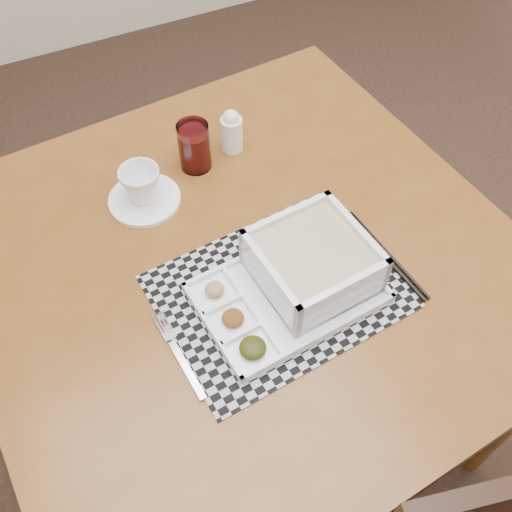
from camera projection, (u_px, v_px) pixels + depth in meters
The scene contains 10 objects.
dining_table at pixel (245, 278), 1.17m from camera, with size 1.10×1.10×0.77m.
placemat at pixel (278, 291), 1.05m from camera, with size 0.43×0.33×0.00m, color #A0A1A7.
serving_tray at pixel (306, 271), 1.03m from camera, with size 0.34×0.25×0.10m.
fork at pixel (179, 352), 0.97m from camera, with size 0.03×0.19×0.00m.
spoon at pixel (344, 232), 1.13m from camera, with size 0.04×0.18×0.01m.
chopsticks at pixel (386, 254), 1.10m from camera, with size 0.04×0.24×0.01m.
saucer at pixel (145, 200), 1.18m from camera, with size 0.15×0.15×0.01m, color white.
cup at pixel (141, 185), 1.15m from camera, with size 0.08×0.08×0.08m, color white.
juice_glass at pixel (194, 148), 1.21m from camera, with size 0.07×0.07×0.11m.
creamer_bottle at pixel (232, 131), 1.24m from camera, with size 0.05×0.05×0.10m.
Camera 1 is at (-0.37, -0.18, 1.65)m, focal length 40.00 mm.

